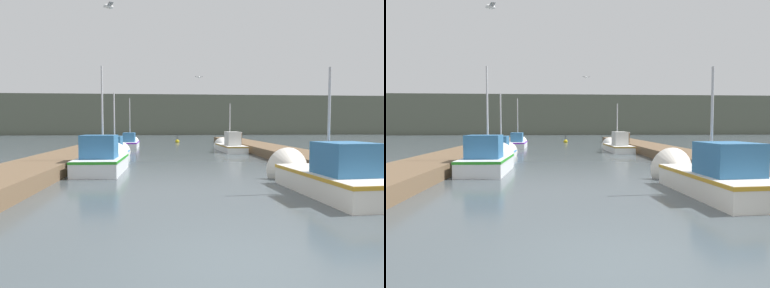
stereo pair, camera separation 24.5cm
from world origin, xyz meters
TOP-DOWN VIEW (x-y plane):
  - ground_plane at (0.00, 0.00)m, footprint 200.00×200.00m
  - dock_left at (-6.21, 16.00)m, footprint 2.52×40.00m
  - dock_right at (6.21, 16.00)m, footprint 2.52×40.00m
  - distant_shore_ridge at (0.00, 69.94)m, footprint 120.00×16.00m
  - fishing_boat_0 at (3.71, 5.42)m, footprint 2.08×5.51m
  - fishing_boat_1 at (-3.76, 10.57)m, footprint 1.88×4.64m
  - fishing_boat_2 at (-3.97, 15.64)m, footprint 1.41×5.13m
  - fishing_boat_3 at (3.90, 21.29)m, footprint 1.61×5.67m
  - fishing_boat_4 at (-4.09, 26.20)m, footprint 1.52×4.91m
  - mooring_piling_0 at (5.20, 23.15)m, footprint 0.32×0.32m
  - mooring_piling_1 at (4.97, 23.36)m, footprint 0.25×0.25m
  - channel_buoy at (0.45, 33.78)m, footprint 0.46×0.46m
  - seagull_lead at (-2.70, 5.30)m, footprint 0.36×0.54m
  - seagull_1 at (1.44, 20.15)m, footprint 0.55×0.28m

SIDE VIEW (x-z plane):
  - ground_plane at x=0.00m, z-range 0.00..0.00m
  - channel_buoy at x=0.45m, z-range -0.35..0.62m
  - dock_left at x=-6.21m, z-range 0.00..0.54m
  - dock_right at x=6.21m, z-range 0.00..0.54m
  - fishing_boat_2 at x=-3.97m, z-range -1.74..2.52m
  - fishing_boat_4 at x=-4.09m, z-range -1.97..2.80m
  - fishing_boat_3 at x=3.90m, z-range -1.61..2.46m
  - fishing_boat_0 at x=3.71m, z-range -1.63..2.61m
  - fishing_boat_1 at x=-3.76m, z-range -2.02..3.01m
  - mooring_piling_1 at x=4.97m, z-range 0.01..1.03m
  - mooring_piling_0 at x=5.20m, z-range 0.01..1.40m
  - distant_shore_ridge at x=0.00m, z-range 0.00..7.88m
  - seagull_lead at x=-2.70m, z-range 5.29..5.41m
  - seagull_1 at x=1.44m, z-range 5.39..5.51m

